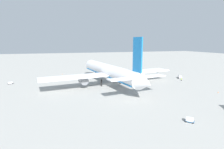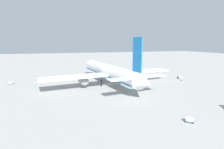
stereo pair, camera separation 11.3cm
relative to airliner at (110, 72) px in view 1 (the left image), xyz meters
name	(u,v)px [view 1 (the left image)]	position (x,y,z in m)	size (l,w,h in m)	color
ground_plane	(109,84)	(1.22, 0.21, -6.91)	(600.00, 600.00, 0.00)	#9E9E99
airliner	(110,72)	(0.00, 0.00, 0.00)	(70.45, 72.19, 24.33)	white
service_truck_0	(137,68)	(44.61, -37.56, -5.58)	(6.36, 5.17, 2.62)	white
service_truck_2	(114,69)	(44.05, -16.82, -5.35)	(5.08, 5.14, 2.92)	#999EA5
service_van	(180,77)	(2.51, -46.82, -5.88)	(5.01, 3.91, 1.97)	silver
baggage_cart_0	(10,83)	(17.21, 51.31, -6.24)	(1.96, 3.39, 1.20)	#595B60
baggage_cart_1	(190,120)	(-50.37, -8.51, -6.15)	(2.70, 2.67, 1.38)	#26598C
ground_worker_0	(123,71)	(36.46, -21.80, -6.09)	(0.53, 0.53, 1.62)	black
ground_worker_1	(157,72)	(23.44, -43.28, -6.05)	(0.55, 0.55, 1.70)	navy
ground_worker_2	(181,79)	(-3.95, -42.74, -6.08)	(0.45, 0.45, 1.65)	black
ground_worker_3	(158,71)	(25.97, -45.78, -6.07)	(0.57, 0.57, 1.66)	black
traffic_cone_0	(218,92)	(-29.93, -41.81, -6.64)	(0.36, 0.36, 0.55)	orange
traffic_cone_1	(62,74)	(38.74, 23.44, -6.64)	(0.36, 0.36, 0.55)	orange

